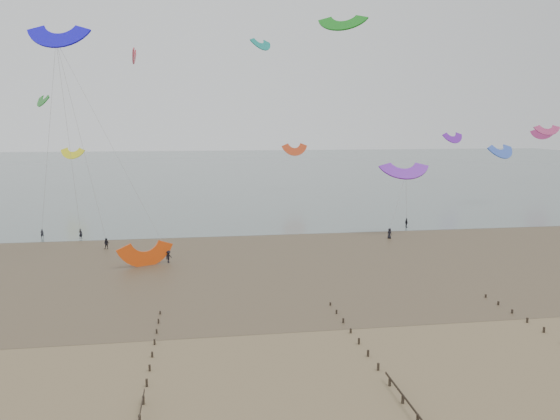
{
  "coord_description": "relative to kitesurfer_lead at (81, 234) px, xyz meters",
  "views": [
    {
      "loc": [
        -9.92,
        -43.0,
        19.48
      ],
      "look_at": [
        0.94,
        28.0,
        8.0
      ],
      "focal_mm": 35.0,
      "sensor_mm": 36.0,
      "label": 1
    }
  ],
  "objects": [
    {
      "name": "grounded_kite",
      "position": [
        12.56,
        -19.85,
        -0.88
      ],
      "size": [
        7.98,
        7.24,
        3.58
      ],
      "primitive_type": null,
      "rotation": [
        1.54,
        0.0,
        0.41
      ],
      "color": "#EA480E",
      "rests_on": "ground"
    },
    {
      "name": "kites_airborne",
      "position": [
        33.99,
        32.75,
        19.95
      ],
      "size": [
        236.95,
        108.69,
        37.37
      ],
      "color": "yellow",
      "rests_on": "ground"
    },
    {
      "name": "kitesurfers",
      "position": [
        47.71,
        -4.03,
        -0.01
      ],
      "size": [
        115.24,
        30.01,
        1.79
      ],
      "color": "black",
      "rests_on": "ground"
    },
    {
      "name": "kitesurfer_lead",
      "position": [
        0.0,
        0.0,
        0.0
      ],
      "size": [
        0.75,
        0.62,
        1.77
      ],
      "primitive_type": "imported",
      "rotation": [
        0.0,
        0.0,
        2.79
      ],
      "color": "black",
      "rests_on": "ground"
    },
    {
      "name": "sea_and_shore",
      "position": [
        25.63,
        -17.46,
        -0.88
      ],
      "size": [
        500.0,
        665.0,
        0.03
      ],
      "color": "#475654",
      "rests_on": "ground"
    },
    {
      "name": "ground",
      "position": [
        29.71,
        -51.86,
        -0.88
      ],
      "size": [
        500.0,
        500.0,
        0.0
      ],
      "primitive_type": "plane",
      "color": "brown",
      "rests_on": "ground"
    }
  ]
}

